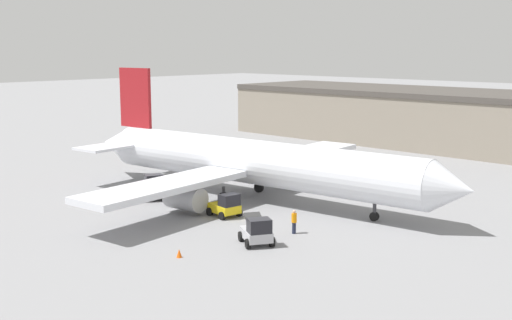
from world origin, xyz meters
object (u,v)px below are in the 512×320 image
at_px(baggage_tug, 153,188).
at_px(pushback_tug, 226,206).
at_px(airplane, 247,162).
at_px(belt_loader_truck, 257,231).
at_px(ground_crew_worker, 294,221).
at_px(safety_cone_near, 179,253).

distance_m(baggage_tug, pushback_tug, 8.82).
distance_m(airplane, belt_loader_truck, 13.78).
bearing_deg(ground_crew_worker, pushback_tug, -140.83).
xyz_separation_m(ground_crew_worker, baggage_tug, (-15.75, -0.50, 0.12)).
bearing_deg(belt_loader_truck, pushback_tug, -177.82).
height_order(belt_loader_truck, safety_cone_near, belt_loader_truck).
xyz_separation_m(ground_crew_worker, belt_loader_truck, (-0.12, -3.72, 0.00)).
height_order(belt_loader_truck, pushback_tug, belt_loader_truck).
height_order(airplane, safety_cone_near, airplane).
bearing_deg(airplane, baggage_tug, -139.49).
relative_size(ground_crew_worker, belt_loader_truck, 0.56).
distance_m(baggage_tug, safety_cone_near, 16.33).
height_order(ground_crew_worker, pushback_tug, pushback_tug).
bearing_deg(safety_cone_near, ground_crew_worker, 78.40).
bearing_deg(belt_loader_truck, safety_cone_near, -77.91).
bearing_deg(airplane, safety_cone_near, -66.89).
bearing_deg(baggage_tug, airplane, 71.86).
xyz_separation_m(baggage_tug, belt_loader_truck, (15.63, -3.22, -0.11)).
bearing_deg(pushback_tug, belt_loader_truck, -20.42).
distance_m(ground_crew_worker, pushback_tug, 6.93).
distance_m(baggage_tug, belt_loader_truck, 15.96).
bearing_deg(pushback_tug, safety_cone_near, -52.97).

